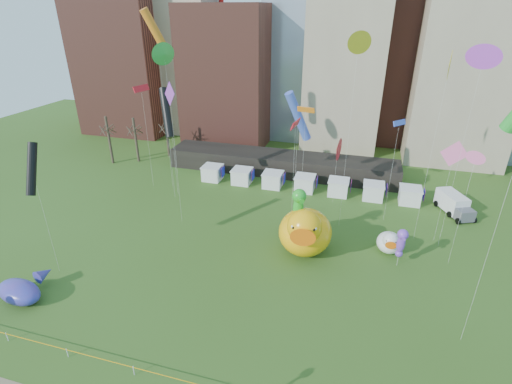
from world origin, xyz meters
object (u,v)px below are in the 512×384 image
(big_duck, at_px, (305,231))
(seahorse_purple, at_px, (401,241))
(small_duck, at_px, (389,242))
(box_truck, at_px, (454,204))
(seahorse_green, at_px, (298,205))
(whale_inflatable, at_px, (21,290))

(big_duck, bearing_deg, seahorse_purple, -3.42)
(small_duck, height_order, seahorse_purple, seahorse_purple)
(box_truck, bearing_deg, big_duck, -164.33)
(big_duck, relative_size, seahorse_green, 1.18)
(seahorse_green, xyz_separation_m, whale_inflatable, (-23.46, -16.61, -4.15))
(box_truck, bearing_deg, whale_inflatable, -169.01)
(seahorse_green, distance_m, box_truck, 23.57)
(big_duck, xyz_separation_m, box_truck, (17.83, 14.98, -1.57))
(seahorse_green, height_order, whale_inflatable, seahorse_green)
(small_duck, bearing_deg, seahorse_purple, -70.78)
(seahorse_green, distance_m, seahorse_purple, 11.49)
(seahorse_green, xyz_separation_m, box_truck, (18.96, 13.47, -3.84))
(big_duck, distance_m, small_duck, 9.76)
(whale_inflatable, bearing_deg, big_duck, 43.45)
(seahorse_purple, bearing_deg, box_truck, 59.27)
(small_duck, distance_m, box_truck, 14.97)
(seahorse_purple, bearing_deg, small_duck, 106.57)
(big_duck, relative_size, small_duck, 2.23)
(small_duck, height_order, box_truck, small_duck)
(seahorse_purple, relative_size, box_truck, 0.71)
(seahorse_purple, relative_size, whale_inflatable, 0.71)
(seahorse_purple, bearing_deg, seahorse_green, 170.54)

